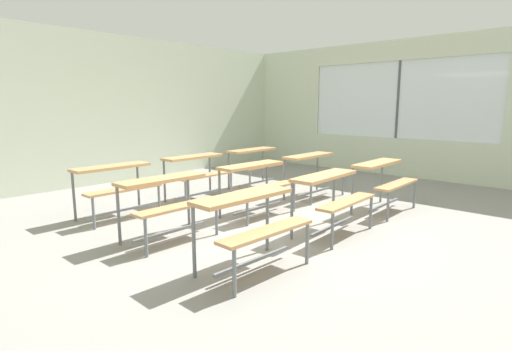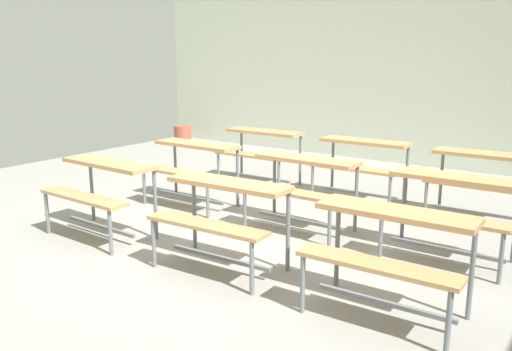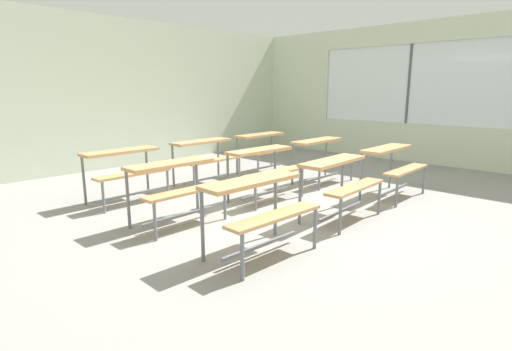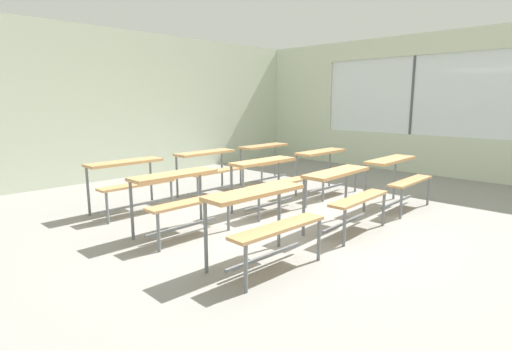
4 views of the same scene
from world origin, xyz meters
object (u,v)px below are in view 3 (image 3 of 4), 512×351
(desk_bench_r2c2, at_px, (264,143))
(desk_bench_r2c0, at_px, (125,163))
(desk_bench_r0c0, at_px, (259,199))
(desk_bench_r1c0, at_px, (176,178))
(desk_bench_r0c2, at_px, (393,160))
(desk_bench_r1c1, at_px, (265,162))
(desk_bench_r0c1, at_px, (340,175))
(desk_bench_r1c2, at_px, (322,150))
(desk_bench_r2c1, at_px, (206,151))

(desk_bench_r2c2, bearing_deg, desk_bench_r2c0, 179.06)
(desk_bench_r2c0, bearing_deg, desk_bench_r2c2, -0.79)
(desk_bench_r0c0, bearing_deg, desk_bench_r2c2, 43.69)
(desk_bench_r0c0, distance_m, desk_bench_r1c0, 1.34)
(desk_bench_r0c2, xyz_separation_m, desk_bench_r1c1, (-1.45, 1.27, 0.00))
(desk_bench_r0c1, distance_m, desk_bench_r0c2, 1.46)
(desk_bench_r0c0, relative_size, desk_bench_r1c2, 1.01)
(desk_bench_r2c0, height_order, desk_bench_r2c1, same)
(desk_bench_r1c0, bearing_deg, desk_bench_r0c2, -23.78)
(desk_bench_r0c0, bearing_deg, desk_bench_r0c1, 3.13)
(desk_bench_r1c2, bearing_deg, desk_bench_r0c1, -139.32)
(desk_bench_r0c1, height_order, desk_bench_r2c1, same)
(desk_bench_r2c2, bearing_deg, desk_bench_r1c2, -89.28)
(desk_bench_r0c0, height_order, desk_bench_r0c2, same)
(desk_bench_r1c2, bearing_deg, desk_bench_r2c2, 91.14)
(desk_bench_r1c2, relative_size, desk_bench_r2c2, 1.00)
(desk_bench_r0c0, height_order, desk_bench_r1c2, same)
(desk_bench_r1c0, distance_m, desk_bench_r2c0, 1.34)
(desk_bench_r1c0, relative_size, desk_bench_r1c2, 1.00)
(desk_bench_r2c0, bearing_deg, desk_bench_r1c0, -93.38)
(desk_bench_r1c1, xyz_separation_m, desk_bench_r2c0, (-1.47, 1.36, 0.00))
(desk_bench_r0c0, distance_m, desk_bench_r0c1, 1.50)
(desk_bench_r0c1, height_order, desk_bench_r1c0, same)
(desk_bench_r0c1, bearing_deg, desk_bench_r0c0, 178.92)
(desk_bench_r0c0, bearing_deg, desk_bench_r2c1, 62.05)
(desk_bench_r0c2, xyz_separation_m, desk_bench_r2c1, (-1.43, 2.66, 0.00))
(desk_bench_r2c2, bearing_deg, desk_bench_r0c2, -90.92)
(desk_bench_r0c0, xyz_separation_m, desk_bench_r1c0, (-0.02, 1.34, 0.00))
(desk_bench_r0c1, xyz_separation_m, desk_bench_r1c0, (-1.52, 1.31, 0.00))
(desk_bench_r1c2, bearing_deg, desk_bench_r1c0, 179.69)
(desk_bench_r2c1, bearing_deg, desk_bench_r1c1, -92.03)
(desk_bench_r0c0, relative_size, desk_bench_r1c0, 1.01)
(desk_bench_r0c2, bearing_deg, desk_bench_r0c0, 179.59)
(desk_bench_r1c2, height_order, desk_bench_r2c1, same)
(desk_bench_r2c0, bearing_deg, desk_bench_r0c2, -42.74)
(desk_bench_r0c1, distance_m, desk_bench_r1c2, 1.99)
(desk_bench_r0c0, distance_m, desk_bench_r2c0, 2.68)
(desk_bench_r0c0, height_order, desk_bench_r2c0, same)
(desk_bench_r1c1, bearing_deg, desk_bench_r0c1, -89.87)
(desk_bench_r0c2, height_order, desk_bench_r1c2, same)
(desk_bench_r0c1, relative_size, desk_bench_r1c2, 1.02)
(desk_bench_r1c0, distance_m, desk_bench_r1c2, 3.02)
(desk_bench_r2c1, distance_m, desk_bench_r2c2, 1.43)
(desk_bench_r1c1, distance_m, desk_bench_r2c1, 1.39)
(desk_bench_r1c2, bearing_deg, desk_bench_r1c1, -179.26)
(desk_bench_r1c0, height_order, desk_bench_r2c0, same)
(desk_bench_r1c2, distance_m, desk_bench_r2c0, 3.24)
(desk_bench_r2c0, bearing_deg, desk_bench_r2c1, 0.23)
(desk_bench_r0c0, height_order, desk_bench_r1c0, same)
(desk_bench_r0c1, distance_m, desk_bench_r1c1, 1.28)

